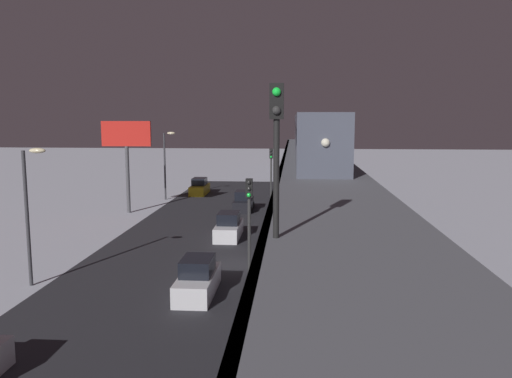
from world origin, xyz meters
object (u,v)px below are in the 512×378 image
Objects in this scene: rail_signal at (276,134)px; commercial_billboard at (127,143)px; subway_train at (307,128)px; sedan_black at (244,203)px; sedan_white_3 at (229,227)px; traffic_light_mid at (271,172)px; traffic_light_near at (249,225)px; sedan_yellow at (200,188)px; sedan_white at (198,279)px.

rail_signal reaches higher than commercial_billboard.
subway_train reaches higher than sedan_black.
sedan_white_3 is 0.75× the size of traffic_light_mid.
traffic_light_mid is at bearing -90.00° from traffic_light_near.
commercial_billboard is at bearing -4.85° from traffic_light_mid.
traffic_light_mid is (3.68, 16.07, -3.71)m from subway_train.
traffic_light_near reaches higher than sedan_yellow.
sedan_white is 0.74× the size of traffic_light_near.
sedan_yellow is 16.95m from traffic_light_mid.
commercial_billboard is (11.07, 2.10, 6.04)m from sedan_black.
traffic_light_mid reaches higher than sedan_white.
subway_train is 11.57× the size of traffic_light_mid.
traffic_light_mid reaches higher than sedan_white_3.
subway_train is 8.32× the size of commercial_billboard.
sedan_white and sedan_yellow have the same top height.
rail_signal is 38.28m from sedan_black.
rail_signal reaches higher than sedan_yellow.
traffic_light_near is at bearing -83.75° from sedan_black.
subway_train reaches higher than commercial_billboard.
sedan_white is (6.58, 37.38, -7.11)m from subway_train.
rail_signal reaches higher than subway_train.
sedan_white is (4.54, -12.55, -8.05)m from rail_signal.
commercial_billboard is at bearing -65.98° from rail_signal.
sedan_white is at bearing -90.00° from sedan_white_3.
sedan_white is at bearing -33.24° from traffic_light_near.
sedan_white is 0.99× the size of sedan_white_3.
sedan_black is 5.55m from traffic_light_mid.
sedan_yellow is at bearing -75.88° from traffic_light_near.
subway_train is 11.57× the size of traffic_light_near.
rail_signal is at bearing 92.78° from traffic_light_mid.
sedan_yellow is at bearing 100.34° from sedan_white.
sedan_white and sedan_white_3 have the same top height.
traffic_light_near is 28.24m from commercial_billboard.
sedan_white_3 is 15.84m from commercial_billboard.
traffic_light_mid is at bearing 70.96° from sedan_white_3.
traffic_light_near is at bearing 90.00° from traffic_light_mid.
sedan_yellow is 0.53× the size of commercial_billboard.
sedan_white is 35.65m from sedan_yellow.
traffic_light_near is (-9.30, 36.97, 3.40)m from sedan_yellow.
sedan_yellow is (6.40, -35.07, 0.00)m from sedan_white.
traffic_light_near and traffic_light_mid have the same top height.
sedan_black is 26.87m from traffic_light_near.
commercial_billboard is at bearing -60.19° from traffic_light_near.
commercial_billboard is (11.07, -22.50, 6.03)m from sedan_white.
sedan_white is 25.79m from commercial_billboard.
sedan_white_3 is 15.46m from traffic_light_near.
traffic_light_near is (-2.90, 14.81, 3.40)m from sedan_white_3.
subway_train reaches higher than traffic_light_mid.
subway_train is at bearing -95.35° from traffic_light_near.
sedan_yellow is 38.28m from traffic_light_near.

